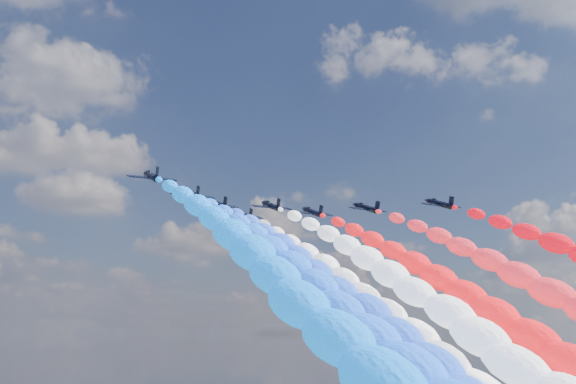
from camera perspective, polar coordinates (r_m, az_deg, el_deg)
name	(u,v)px	position (r m, az deg, el deg)	size (l,w,h in m)	color
jet_0	(152,176)	(141.83, -10.80, 1.24)	(9.41, 12.62, 2.78)	black
trail_0	(263,282)	(89.08, -1.97, -7.15)	(7.32, 102.66, 51.62)	blue
jet_1	(191,194)	(158.24, -7.70, -0.15)	(9.41, 12.62, 2.78)	black
trail_1	(304,290)	(106.88, 1.26, -7.83)	(7.32, 102.66, 51.62)	blue
jet_2	(217,204)	(169.62, -5.65, -0.94)	(9.41, 12.62, 2.78)	black
trail_2	(329,295)	(119.23, 3.31, -8.17)	(7.32, 102.66, 51.62)	blue
jet_3	(271,206)	(171.41, -1.35, -1.10)	(9.41, 12.62, 2.78)	black
trail_3	(404,296)	(123.18, 9.19, -8.14)	(7.32, 102.66, 51.62)	white
jet_4	(244,215)	(185.08, -3.51, -1.84)	(9.41, 12.62, 2.78)	black
trail_4	(353,300)	(135.74, 5.21, -8.51)	(7.32, 102.66, 51.62)	white
jet_5	(313,212)	(180.21, 1.98, -1.60)	(9.41, 12.62, 2.78)	black
trail_5	(453,298)	(133.85, 12.98, -8.24)	(7.32, 102.66, 51.62)	red
jet_6	(367,208)	(175.40, 6.28, -1.27)	(9.41, 12.62, 2.78)	black
trail_6	(536,297)	(131.78, 19.09, -7.87)	(7.32, 102.66, 51.62)	red
jet_7	(440,204)	(172.42, 11.98, -0.92)	(9.41, 12.62, 2.78)	black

